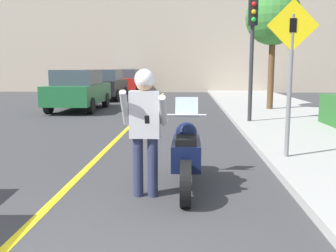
{
  "coord_description": "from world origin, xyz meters",
  "views": [
    {
      "loc": [
        1.16,
        -2.38,
        1.73
      ],
      "look_at": [
        0.86,
        3.14,
        0.88
      ],
      "focal_mm": 40.0,
      "sensor_mm": 36.0,
      "label": 1
    }
  ],
  "objects_px": {
    "traffic_light": "(252,37)",
    "parked_car_black": "(106,84)",
    "person_biker": "(145,120)",
    "parked_car_green": "(79,90)",
    "motorcycle": "(186,154)",
    "street_tree": "(273,18)",
    "crossing_sign": "(291,64)",
    "parked_car_red": "(127,81)"
  },
  "relations": [
    {
      "from": "traffic_light",
      "to": "parked_car_red",
      "type": "height_order",
      "value": "traffic_light"
    },
    {
      "from": "parked_car_green",
      "to": "street_tree",
      "type": "bearing_deg",
      "value": -1.13
    },
    {
      "from": "motorcycle",
      "to": "person_biker",
      "type": "relative_size",
      "value": 1.23
    },
    {
      "from": "street_tree",
      "to": "parked_car_red",
      "type": "bearing_deg",
      "value": 123.83
    },
    {
      "from": "parked_car_green",
      "to": "parked_car_red",
      "type": "height_order",
      "value": "same"
    },
    {
      "from": "crossing_sign",
      "to": "street_tree",
      "type": "xyz_separation_m",
      "value": [
        1.47,
        8.38,
        1.86
      ]
    },
    {
      "from": "motorcycle",
      "to": "parked_car_red",
      "type": "height_order",
      "value": "parked_car_red"
    },
    {
      "from": "parked_car_red",
      "to": "crossing_sign",
      "type": "bearing_deg",
      "value": -72.61
    },
    {
      "from": "parked_car_red",
      "to": "person_biker",
      "type": "bearing_deg",
      "value": -80.03
    },
    {
      "from": "person_biker",
      "to": "parked_car_black",
      "type": "relative_size",
      "value": 0.41
    },
    {
      "from": "street_tree",
      "to": "parked_car_red",
      "type": "relative_size",
      "value": 1.11
    },
    {
      "from": "traffic_light",
      "to": "street_tree",
      "type": "bearing_deg",
      "value": 69.25
    },
    {
      "from": "traffic_light",
      "to": "motorcycle",
      "type": "bearing_deg",
      "value": -107.14
    },
    {
      "from": "crossing_sign",
      "to": "street_tree",
      "type": "bearing_deg",
      "value": 80.07
    },
    {
      "from": "motorcycle",
      "to": "person_biker",
      "type": "xyz_separation_m",
      "value": [
        -0.55,
        -0.43,
        0.56
      ]
    },
    {
      "from": "traffic_light",
      "to": "parked_car_black",
      "type": "bearing_deg",
      "value": 124.98
    },
    {
      "from": "crossing_sign",
      "to": "parked_car_green",
      "type": "bearing_deg",
      "value": 126.76
    },
    {
      "from": "person_biker",
      "to": "crossing_sign",
      "type": "height_order",
      "value": "crossing_sign"
    },
    {
      "from": "person_biker",
      "to": "crossing_sign",
      "type": "bearing_deg",
      "value": 38.87
    },
    {
      "from": "parked_car_black",
      "to": "parked_car_red",
      "type": "height_order",
      "value": "same"
    },
    {
      "from": "traffic_light",
      "to": "parked_car_red",
      "type": "xyz_separation_m",
      "value": [
        -6.29,
        15.12,
        -1.8
      ]
    },
    {
      "from": "motorcycle",
      "to": "crossing_sign",
      "type": "relative_size",
      "value": 0.76
    },
    {
      "from": "traffic_light",
      "to": "parked_car_green",
      "type": "xyz_separation_m",
      "value": [
        -6.45,
        3.81,
        -1.8
      ]
    },
    {
      "from": "motorcycle",
      "to": "parked_car_green",
      "type": "xyz_separation_m",
      "value": [
        -4.54,
        10.03,
        0.36
      ]
    },
    {
      "from": "motorcycle",
      "to": "traffic_light",
      "type": "relative_size",
      "value": 0.59
    },
    {
      "from": "traffic_light",
      "to": "parked_car_black",
      "type": "relative_size",
      "value": 0.86
    },
    {
      "from": "motorcycle",
      "to": "crossing_sign",
      "type": "bearing_deg",
      "value": 39.21
    },
    {
      "from": "motorcycle",
      "to": "traffic_light",
      "type": "distance_m",
      "value": 6.85
    },
    {
      "from": "person_biker",
      "to": "parked_car_green",
      "type": "distance_m",
      "value": 11.19
    },
    {
      "from": "crossing_sign",
      "to": "parked_car_green",
      "type": "distance_m",
      "value": 10.69
    },
    {
      "from": "parked_car_black",
      "to": "parked_car_red",
      "type": "distance_m",
      "value": 5.79
    },
    {
      "from": "person_biker",
      "to": "parked_car_red",
      "type": "distance_m",
      "value": 22.09
    },
    {
      "from": "parked_car_black",
      "to": "parked_car_red",
      "type": "bearing_deg",
      "value": 87.67
    },
    {
      "from": "motorcycle",
      "to": "parked_car_red",
      "type": "distance_m",
      "value": 21.78
    },
    {
      "from": "motorcycle",
      "to": "person_biker",
      "type": "height_order",
      "value": "person_biker"
    },
    {
      "from": "parked_car_red",
      "to": "motorcycle",
      "type": "bearing_deg",
      "value": -78.4
    },
    {
      "from": "street_tree",
      "to": "parked_car_black",
      "type": "height_order",
      "value": "street_tree"
    },
    {
      "from": "crossing_sign",
      "to": "traffic_light",
      "type": "height_order",
      "value": "traffic_light"
    },
    {
      "from": "crossing_sign",
      "to": "parked_car_black",
      "type": "distance_m",
      "value": 15.49
    },
    {
      "from": "crossing_sign",
      "to": "parked_car_red",
      "type": "bearing_deg",
      "value": 107.39
    },
    {
      "from": "crossing_sign",
      "to": "parked_car_black",
      "type": "xyz_separation_m",
      "value": [
        -6.45,
        14.05,
        -0.96
      ]
    },
    {
      "from": "parked_car_black",
      "to": "parked_car_red",
      "type": "relative_size",
      "value": 1.0
    }
  ]
}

